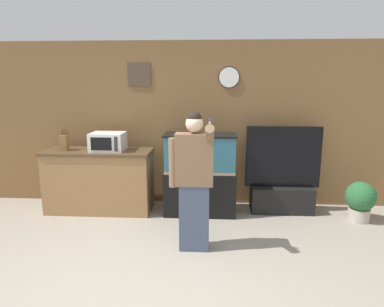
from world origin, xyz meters
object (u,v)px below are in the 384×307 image
(microwave, at_px, (108,142))
(potted_plant, at_px, (360,200))
(knife_block, at_px, (64,142))
(tv_on_stand, at_px, (282,187))
(aquarium_on_stand, at_px, (200,174))
(counter_island, at_px, (100,180))
(person_standing, at_px, (194,180))

(microwave, xyz_separation_m, potted_plant, (3.71, -0.19, -0.77))
(knife_block, relative_size, tv_on_stand, 0.25)
(aquarium_on_stand, bearing_deg, knife_block, 179.94)
(knife_block, xyz_separation_m, potted_plant, (4.37, -0.16, -0.76))
(tv_on_stand, distance_m, potted_plant, 1.10)
(knife_block, height_order, aquarium_on_stand, knife_block)
(counter_island, height_order, aquarium_on_stand, aquarium_on_stand)
(counter_island, relative_size, microwave, 3.29)
(aquarium_on_stand, relative_size, potted_plant, 2.11)
(tv_on_stand, height_order, potted_plant, tv_on_stand)
(counter_island, distance_m, knife_block, 0.78)
(microwave, height_order, knife_block, knife_block)
(aquarium_on_stand, height_order, potted_plant, aquarium_on_stand)
(counter_island, height_order, knife_block, knife_block)
(microwave, xyz_separation_m, person_standing, (1.36, -1.18, -0.23))
(person_standing, xyz_separation_m, potted_plant, (2.34, 0.99, -0.54))
(microwave, relative_size, potted_plant, 0.85)
(aquarium_on_stand, bearing_deg, potted_plant, -3.87)
(counter_island, bearing_deg, person_standing, -37.67)
(aquarium_on_stand, distance_m, potted_plant, 2.33)
(microwave, distance_m, tv_on_stand, 2.75)
(microwave, bearing_deg, person_standing, -41.01)
(microwave, bearing_deg, tv_on_stand, 2.62)
(aquarium_on_stand, distance_m, tv_on_stand, 1.29)
(counter_island, xyz_separation_m, knife_block, (-0.50, -0.03, 0.60))
(tv_on_stand, bearing_deg, knife_block, -177.29)
(potted_plant, bearing_deg, microwave, 177.01)
(counter_island, xyz_separation_m, aquarium_on_stand, (1.56, -0.03, 0.13))
(knife_block, bearing_deg, counter_island, 3.06)
(potted_plant, bearing_deg, person_standing, -157.06)
(tv_on_stand, xyz_separation_m, potted_plant, (1.05, -0.31, -0.07))
(counter_island, relative_size, potted_plant, 2.81)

